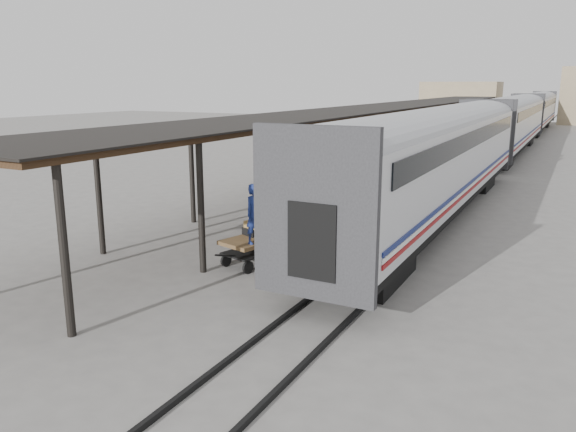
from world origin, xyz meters
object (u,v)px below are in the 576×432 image
(porter, at_px, (255,214))
(pedestrian, at_px, (367,162))
(baggage_cart, at_px, (259,243))
(luggage_tug, at_px, (399,164))

(porter, bearing_deg, pedestrian, 27.86)
(baggage_cart, xyz_separation_m, luggage_tug, (-1.43, 19.87, -0.01))
(luggage_tug, height_order, pedestrian, pedestrian)
(baggage_cart, distance_m, porter, 1.31)
(baggage_cart, xyz_separation_m, pedestrian, (-3.07, 18.50, 0.16))
(baggage_cart, relative_size, luggage_tug, 1.61)
(baggage_cart, height_order, pedestrian, pedestrian)
(luggage_tug, distance_m, pedestrian, 2.16)
(luggage_tug, bearing_deg, pedestrian, -135.10)
(baggage_cart, relative_size, pedestrian, 1.64)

